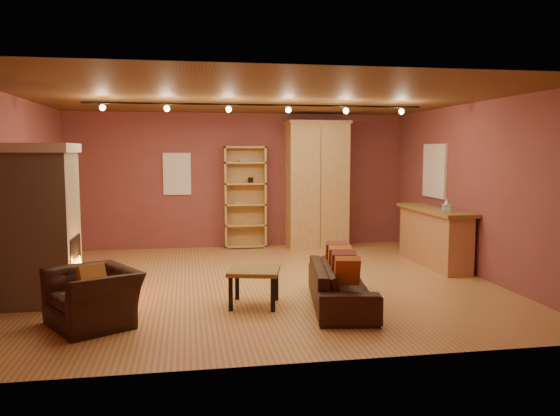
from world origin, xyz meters
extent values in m
plane|color=#A06D39|center=(0.00, 0.00, 0.00)|extent=(7.00, 7.00, 0.00)
plane|color=brown|center=(0.00, 0.00, 2.80)|extent=(7.00, 7.00, 0.00)
cube|color=brown|center=(0.00, 3.25, 1.40)|extent=(7.00, 0.02, 2.80)
cube|color=brown|center=(-3.50, 0.00, 1.40)|extent=(0.02, 6.50, 2.80)
cube|color=brown|center=(3.50, 0.00, 1.40)|extent=(0.02, 6.50, 2.80)
cube|color=tan|center=(-3.05, -0.60, 1.00)|extent=(0.90, 0.90, 2.00)
cube|color=beige|center=(-3.05, -0.60, 2.06)|extent=(0.98, 0.98, 0.12)
cube|color=black|center=(-2.64, -0.60, 0.60)|extent=(0.10, 0.65, 0.55)
cone|color=orange|center=(-2.58, -0.60, 0.48)|extent=(0.10, 0.10, 0.22)
cube|color=white|center=(-1.30, 3.23, 1.55)|extent=(0.56, 0.04, 0.86)
cube|color=tan|center=(0.08, 3.23, 1.06)|extent=(0.87, 0.04, 2.12)
cube|color=tan|center=(-0.33, 3.08, 1.06)|extent=(0.04, 0.34, 2.12)
cube|color=tan|center=(0.50, 3.08, 1.06)|extent=(0.04, 0.34, 2.12)
cube|color=gray|center=(-0.06, 3.08, 0.94)|extent=(0.18, 0.12, 0.05)
cube|color=black|center=(0.20, 3.08, 1.41)|extent=(0.10, 0.10, 0.12)
cube|color=tan|center=(0.08, 3.08, 0.04)|extent=(0.87, 0.34, 0.04)
cube|color=tan|center=(0.08, 3.08, 0.48)|extent=(0.87, 0.34, 0.04)
cube|color=tan|center=(0.08, 3.08, 0.91)|extent=(0.87, 0.34, 0.03)
cube|color=tan|center=(0.08, 3.08, 1.35)|extent=(0.87, 0.34, 0.04)
cube|color=tan|center=(0.08, 3.08, 1.78)|extent=(0.87, 0.34, 0.04)
cube|color=tan|center=(0.08, 3.08, 2.10)|extent=(0.87, 0.34, 0.04)
cube|color=tan|center=(1.58, 2.91, 1.29)|extent=(1.23, 0.67, 2.58)
cube|color=olive|center=(1.58, 2.58, 1.29)|extent=(0.02, 0.01, 2.48)
cube|color=tan|center=(1.58, 2.91, 2.61)|extent=(1.29, 0.73, 0.06)
cube|color=tan|center=(3.20, 0.78, 0.48)|extent=(0.45, 2.00, 0.95)
cube|color=olive|center=(3.20, 0.78, 0.98)|extent=(0.57, 2.12, 0.06)
cube|color=#86B9D6|center=(3.15, 0.25, 1.08)|extent=(0.16, 0.16, 0.13)
cone|color=white|center=(3.15, 0.25, 1.19)|extent=(0.08, 0.08, 0.10)
cube|color=white|center=(3.47, 1.40, 1.65)|extent=(0.05, 0.90, 1.00)
imported|color=black|center=(0.86, -1.45, 0.37)|extent=(0.84, 1.94, 0.73)
cube|color=#A44F20|center=(0.77, -1.99, 0.59)|extent=(0.33, 0.27, 0.36)
cube|color=maroon|center=(0.83, -1.63, 0.59)|extent=(0.33, 0.27, 0.36)
cube|color=#A44F20|center=(0.88, -1.27, 0.59)|extent=(0.33, 0.27, 0.36)
cube|color=maroon|center=(0.94, -0.91, 0.59)|extent=(0.33, 0.27, 0.36)
imported|color=black|center=(-2.20, -1.71, 0.44)|extent=(1.07, 1.20, 0.88)
cube|color=#C58032|center=(-2.20, -1.71, 0.55)|extent=(0.38, 0.36, 0.34)
cube|color=olive|center=(-0.26, -1.22, 0.46)|extent=(0.78, 0.78, 0.05)
cube|color=black|center=(-0.53, -1.49, 0.21)|extent=(0.05, 0.05, 0.43)
cube|color=black|center=(0.01, -1.49, 0.21)|extent=(0.05, 0.05, 0.43)
cube|color=black|center=(-0.53, -0.96, 0.21)|extent=(0.05, 0.05, 0.43)
cube|color=black|center=(0.01, -0.96, 0.21)|extent=(0.05, 0.05, 0.43)
cylinder|color=black|center=(0.00, 0.20, 2.72)|extent=(5.20, 0.03, 0.03)
sphere|color=#FFD88C|center=(-2.30, 0.20, 2.65)|extent=(0.09, 0.09, 0.09)
sphere|color=#FFD88C|center=(-1.38, 0.20, 2.65)|extent=(0.09, 0.09, 0.09)
sphere|color=#FFD88C|center=(-0.46, 0.20, 2.65)|extent=(0.09, 0.09, 0.09)
sphere|color=#FFD88C|center=(0.46, 0.20, 2.65)|extent=(0.09, 0.09, 0.09)
sphere|color=#FFD88C|center=(1.38, 0.20, 2.65)|extent=(0.09, 0.09, 0.09)
sphere|color=#FFD88C|center=(2.30, 0.20, 2.65)|extent=(0.09, 0.09, 0.09)
camera|label=1|loc=(-1.11, -8.18, 2.02)|focal=35.00mm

